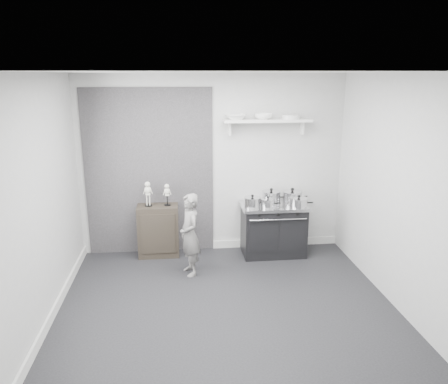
% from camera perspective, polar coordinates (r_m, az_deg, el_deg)
% --- Properties ---
extents(ground, '(4.00, 4.00, 0.00)m').
position_cam_1_polar(ground, '(5.41, 0.23, -14.54)').
color(ground, black).
rests_on(ground, ground).
extents(room_shell, '(4.02, 3.62, 2.71)m').
position_cam_1_polar(room_shell, '(4.95, -0.96, 3.01)').
color(room_shell, '#AFAFAC').
rests_on(room_shell, ground).
extents(wall_shelf, '(1.30, 0.26, 0.24)m').
position_cam_1_polar(wall_shelf, '(6.52, 5.67, 9.18)').
color(wall_shelf, silver).
rests_on(wall_shelf, room_shell).
extents(stove, '(0.98, 0.62, 0.79)m').
position_cam_1_polar(stove, '(6.71, 6.45, -4.83)').
color(stove, black).
rests_on(stove, ground).
extents(side_cabinet, '(0.61, 0.35, 0.79)m').
position_cam_1_polar(side_cabinet, '(6.69, -8.56, -5.00)').
color(side_cabinet, black).
rests_on(side_cabinet, ground).
extents(child, '(0.39, 0.48, 1.14)m').
position_cam_1_polar(child, '(5.96, -4.48, -5.58)').
color(child, slate).
rests_on(child, ground).
extents(pot_front_left, '(0.33, 0.24, 0.19)m').
position_cam_1_polar(pot_front_left, '(6.41, 3.73, -1.32)').
color(pot_front_left, silver).
rests_on(pot_front_left, stove).
extents(pot_back_left, '(0.37, 0.28, 0.23)m').
position_cam_1_polar(pot_back_left, '(6.64, 6.18, -0.63)').
color(pot_back_left, silver).
rests_on(pot_back_left, stove).
extents(pot_back_right, '(0.39, 0.30, 0.22)m').
position_cam_1_polar(pot_back_right, '(6.74, 8.90, -0.57)').
color(pot_back_right, silver).
rests_on(pot_back_right, stove).
extents(pot_front_right, '(0.35, 0.26, 0.18)m').
position_cam_1_polar(pot_front_right, '(6.49, 9.74, -1.34)').
color(pot_front_right, silver).
rests_on(pot_front_right, stove).
extents(pot_front_center, '(0.30, 0.21, 0.17)m').
position_cam_1_polar(pot_front_center, '(6.41, 5.73, -1.44)').
color(pot_front_center, silver).
rests_on(pot_front_center, stove).
extents(skeleton_full, '(0.12, 0.08, 0.43)m').
position_cam_1_polar(skeleton_full, '(6.51, -9.91, -0.01)').
color(skeleton_full, beige).
rests_on(skeleton_full, side_cabinet).
extents(skeleton_torso, '(0.11, 0.07, 0.38)m').
position_cam_1_polar(skeleton_torso, '(6.51, -7.44, -0.15)').
color(skeleton_torso, beige).
rests_on(skeleton_torso, side_cabinet).
extents(bowl_large, '(0.31, 0.31, 0.08)m').
position_cam_1_polar(bowl_large, '(6.42, 1.56, 9.79)').
color(bowl_large, white).
rests_on(bowl_large, wall_shelf).
extents(bowl_small, '(0.27, 0.27, 0.08)m').
position_cam_1_polar(bowl_small, '(6.49, 5.18, 9.82)').
color(bowl_small, white).
rests_on(bowl_small, wall_shelf).
extents(plate_stack, '(0.27, 0.27, 0.06)m').
position_cam_1_polar(plate_stack, '(6.58, 8.73, 9.68)').
color(plate_stack, silver).
rests_on(plate_stack, wall_shelf).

